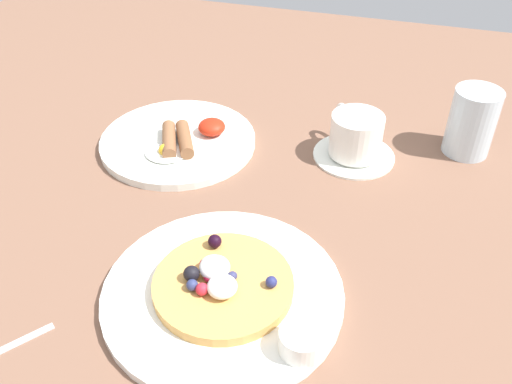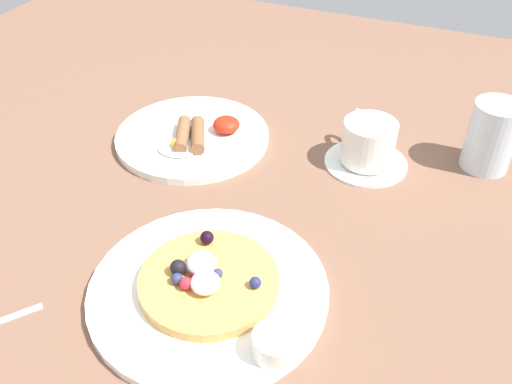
% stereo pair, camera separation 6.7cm
% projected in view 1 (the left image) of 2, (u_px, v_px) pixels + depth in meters
% --- Properties ---
extents(ground_plane, '(1.55, 1.47, 0.03)m').
position_uv_depth(ground_plane, '(219.00, 213.00, 0.76)').
color(ground_plane, brown).
extents(pancake_plate, '(0.27, 0.27, 0.01)m').
position_uv_depth(pancake_plate, '(223.00, 293.00, 0.62)').
color(pancake_plate, white).
rests_on(pancake_plate, ground_plane).
extents(pancake_with_berries, '(0.16, 0.16, 0.03)m').
position_uv_depth(pancake_with_berries, '(221.00, 282.00, 0.61)').
color(pancake_with_berries, '#D59A4E').
rests_on(pancake_with_berries, pancake_plate).
extents(syrup_ramekin, '(0.05, 0.05, 0.03)m').
position_uv_depth(syrup_ramekin, '(302.00, 341.00, 0.55)').
color(syrup_ramekin, white).
rests_on(syrup_ramekin, pancake_plate).
extents(breakfast_plate, '(0.24, 0.24, 0.01)m').
position_uv_depth(breakfast_plate, '(178.00, 141.00, 0.86)').
color(breakfast_plate, white).
rests_on(breakfast_plate, ground_plane).
extents(fried_breakfast, '(0.10, 0.12, 0.03)m').
position_uv_depth(fried_breakfast, '(185.00, 138.00, 0.84)').
color(fried_breakfast, brown).
rests_on(fried_breakfast, breakfast_plate).
extents(coffee_saucer, '(0.12, 0.12, 0.01)m').
position_uv_depth(coffee_saucer, '(354.00, 155.00, 0.84)').
color(coffee_saucer, white).
rests_on(coffee_saucer, ground_plane).
extents(coffee_cup, '(0.08, 0.10, 0.06)m').
position_uv_depth(coffee_cup, '(356.00, 134.00, 0.82)').
color(coffee_cup, white).
rests_on(coffee_cup, coffee_saucer).
extents(water_glass, '(0.07, 0.07, 0.10)m').
position_uv_depth(water_glass, '(472.00, 122.00, 0.82)').
color(water_glass, silver).
rests_on(water_glass, ground_plane).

